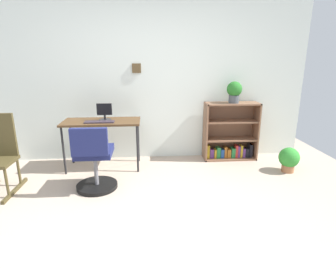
% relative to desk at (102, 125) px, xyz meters
% --- Properties ---
extents(ground_plane, '(6.24, 6.24, 0.00)m').
position_rel_desk_xyz_m(ground_plane, '(0.65, -1.70, -0.67)').
color(ground_plane, tan).
extents(wall_back, '(5.20, 0.12, 2.49)m').
position_rel_desk_xyz_m(wall_back, '(0.65, 0.45, 0.58)').
color(wall_back, silver).
rests_on(wall_back, ground_plane).
extents(desk, '(1.12, 0.51, 0.73)m').
position_rel_desk_xyz_m(desk, '(0.00, 0.00, 0.00)').
color(desk, '#4D341D').
rests_on(desk, ground_plane).
extents(monitor, '(0.22, 0.18, 0.25)m').
position_rel_desk_xyz_m(monitor, '(0.05, 0.04, 0.18)').
color(monitor, '#262628').
rests_on(monitor, desk).
extents(keyboard, '(0.42, 0.13, 0.02)m').
position_rel_desk_xyz_m(keyboard, '(-0.01, -0.11, 0.07)').
color(keyboard, '#322831').
rests_on(keyboard, desk).
extents(office_chair, '(0.52, 0.55, 0.86)m').
position_rel_desk_xyz_m(office_chair, '(0.01, -0.75, -0.29)').
color(office_chair, black).
rests_on(office_chair, ground_plane).
extents(bookshelf_low, '(0.86, 0.30, 0.94)m').
position_rel_desk_xyz_m(bookshelf_low, '(2.02, 0.26, -0.27)').
color(bookshelf_low, brown).
rests_on(bookshelf_low, ground_plane).
extents(potted_plant_on_shelf, '(0.24, 0.24, 0.34)m').
position_rel_desk_xyz_m(potted_plant_on_shelf, '(2.03, 0.20, 0.45)').
color(potted_plant_on_shelf, '#474C51').
rests_on(potted_plant_on_shelf, bookshelf_low).
extents(potted_plant_floor, '(0.29, 0.29, 0.37)m').
position_rel_desk_xyz_m(potted_plant_floor, '(2.73, -0.39, -0.47)').
color(potted_plant_floor, '#9E6642').
rests_on(potted_plant_floor, ground_plane).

